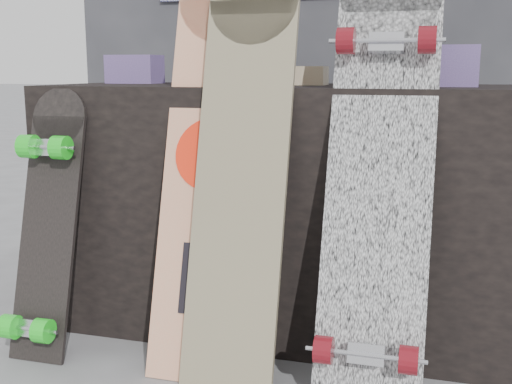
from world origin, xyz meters
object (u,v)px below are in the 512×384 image
(longboard_cascadia, at_px, (380,160))
(skateboard_dark, at_px, (46,221))
(longboard_celtic, at_px, (243,155))
(longboard_geisha, at_px, (212,149))
(vendor_table, at_px, (296,208))

(longboard_cascadia, distance_m, skateboard_dark, 1.00)
(longboard_celtic, distance_m, skateboard_dark, 0.64)
(longboard_geisha, bearing_deg, skateboard_dark, -168.93)
(longboard_geisha, bearing_deg, longboard_cascadia, -3.42)
(longboard_celtic, bearing_deg, skateboard_dark, -174.28)
(longboard_geisha, bearing_deg, longboard_celtic, -19.42)
(longboard_celtic, relative_size, longboard_cascadia, 0.98)
(longboard_celtic, xyz_separation_m, skateboard_dark, (-0.60, -0.06, -0.21))
(longboard_cascadia, bearing_deg, vendor_table, 130.60)
(vendor_table, distance_m, longboard_celtic, 0.43)
(longboard_geisha, relative_size, longboard_cascadia, 1.00)
(vendor_table, distance_m, longboard_geisha, 0.43)
(longboard_celtic, bearing_deg, longboard_geisha, 160.58)
(skateboard_dark, bearing_deg, vendor_table, 32.18)
(skateboard_dark, bearing_deg, longboard_cascadia, 4.02)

